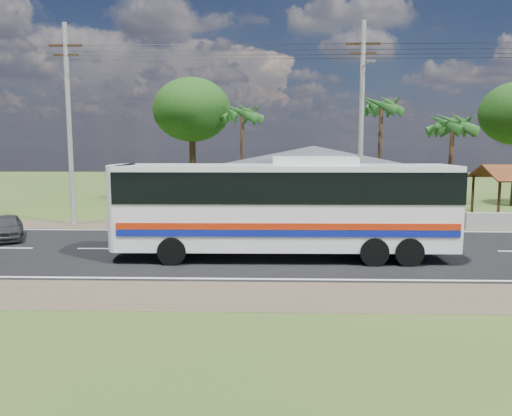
% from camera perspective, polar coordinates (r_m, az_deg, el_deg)
% --- Properties ---
extents(ground, '(120.00, 120.00, 0.00)m').
position_cam_1_polar(ground, '(21.53, 6.70, -4.84)').
color(ground, '#304C1B').
rests_on(ground, ground).
extents(road, '(120.00, 16.00, 0.03)m').
position_cam_1_polar(road, '(21.53, 6.70, -4.82)').
color(road, black).
rests_on(road, ground).
extents(house, '(12.40, 10.00, 5.00)m').
position_cam_1_polar(house, '(34.14, 6.56, 4.12)').
color(house, tan).
rests_on(house, ground).
extents(utility_poles, '(32.80, 2.22, 11.00)m').
position_cam_1_polar(utility_poles, '(27.86, 11.27, 9.75)').
color(utility_poles, '#9E9E99').
rests_on(utility_poles, ground).
extents(palm_near, '(2.80, 2.80, 6.70)m').
position_cam_1_polar(palm_near, '(33.96, 21.56, 8.83)').
color(palm_near, '#47301E').
rests_on(palm_near, ground).
extents(palm_mid, '(2.80, 2.80, 8.20)m').
position_cam_1_polar(palm_mid, '(37.40, 14.14, 11.15)').
color(palm_mid, '#47301E').
rests_on(palm_mid, ground).
extents(palm_far, '(2.80, 2.80, 7.70)m').
position_cam_1_polar(palm_far, '(37.09, -1.60, 10.65)').
color(palm_far, '#47301E').
rests_on(palm_far, ground).
extents(tree_behind_house, '(6.00, 6.00, 9.61)m').
position_cam_1_polar(tree_behind_house, '(39.53, -7.34, 11.03)').
color(tree_behind_house, '#47301E').
rests_on(tree_behind_house, ground).
extents(coach_bus, '(13.04, 2.97, 4.04)m').
position_cam_1_polar(coach_bus, '(19.62, 3.47, 0.84)').
color(coach_bus, white).
rests_on(coach_bus, ground).
extents(small_car, '(2.74, 3.76, 1.19)m').
position_cam_1_polar(small_car, '(26.50, -26.64, -1.98)').
color(small_car, '#2B2C2E').
rests_on(small_car, ground).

